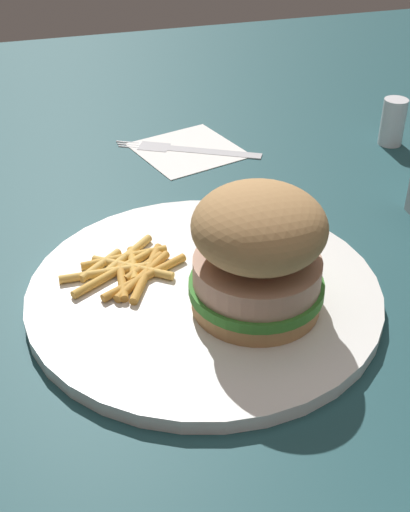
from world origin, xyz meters
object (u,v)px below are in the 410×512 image
plate (205,293)px  napkin (188,150)px  salt_shaker (393,122)px  sandwich (258,251)px  fries_pile (128,269)px  fork (187,148)px

plate → napkin: plate is taller
salt_shaker → napkin: bearing=77.8°
plate → napkin: size_ratio=2.60×
salt_shaker → sandwich: bearing=134.1°
fries_pile → napkin: (0.24, -0.12, -0.01)m
fries_pile → napkin: bearing=-26.2°
fork → salt_shaker: salt_shaker is taller
salt_shaker → fork: bearing=77.7°
salt_shaker → plate: bearing=127.1°
sandwich → fries_pile: size_ratio=0.97×
plate → fork: 0.28m
sandwich → fork: (0.31, -0.03, -0.06)m
sandwich → salt_shaker: 0.37m
napkin → salt_shaker: 0.24m
sandwich → napkin: bearing=-5.9°
fork → fries_pile: bearing=154.1°
sandwich → napkin: size_ratio=0.94×
sandwich → napkin: (0.31, -0.03, -0.06)m
napkin → fork: bearing=61.5°
fork → salt_shaker: size_ratio=2.91×
sandwich → fries_pile: sandwich is taller
plate → sandwich: (-0.03, -0.03, 0.06)m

